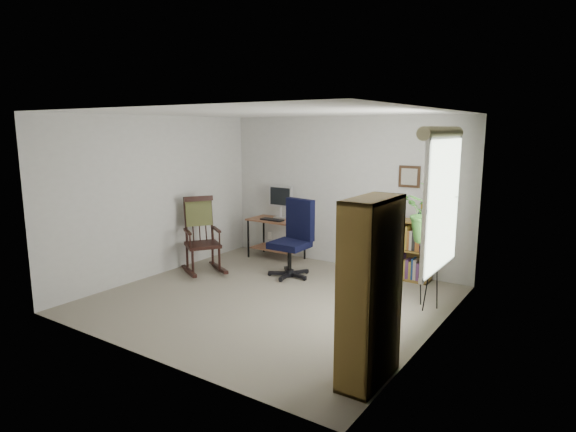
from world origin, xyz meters
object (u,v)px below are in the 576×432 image
Objects in this scene: desk at (276,239)px; office_chair at (290,238)px; tall_bookshelf at (370,292)px; low_bookshelf at (402,249)px; rocking_chair at (202,235)px.

office_chair reaches higher than desk.
tall_bookshelf reaches higher than desk.
low_bookshelf is (1.43, 0.87, -0.14)m from office_chair.
office_chair is at bearing 136.60° from tall_bookshelf.
rocking_chair is at bearing 155.57° from tall_bookshelf.
rocking_chair is 0.72× the size of tall_bookshelf.
rocking_chair reaches higher than desk.
rocking_chair is 1.32× the size of low_bookshelf.
rocking_chair is at bearing -110.52° from desk.
desk is at bearing -176.89° from low_bookshelf.
low_bookshelf is at bearing 3.11° from desk.
office_chair is 1.37m from rocking_chair.
low_bookshelf is at bearing -28.89° from rocking_chair.
desk is 1.06× the size of low_bookshelf.
low_bookshelf is (2.69, 1.41, -0.15)m from rocking_chair.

